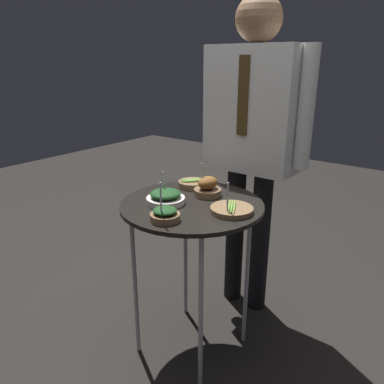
% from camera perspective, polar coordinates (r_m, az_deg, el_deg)
% --- Properties ---
extents(ground_plane, '(8.00, 8.00, 0.00)m').
position_cam_1_polar(ground_plane, '(2.03, -0.00, -22.21)').
color(ground_plane, black).
extents(serving_cart, '(0.63, 0.63, 0.76)m').
position_cam_1_polar(serving_cart, '(1.65, -0.00, -3.75)').
color(serving_cart, black).
rests_on(serving_cart, ground_plane).
extents(bowl_spinach_mid_right, '(0.17, 0.17, 0.13)m').
position_cam_1_polar(bowl_spinach_mid_right, '(1.62, -4.05, -0.83)').
color(bowl_spinach_mid_right, silver).
rests_on(bowl_spinach_mid_right, serving_cart).
extents(bowl_asparagus_back_right, '(0.18, 0.18, 0.14)m').
position_cam_1_polar(bowl_asparagus_back_right, '(1.53, 6.06, -2.65)').
color(bowl_asparagus_back_right, brown).
rests_on(bowl_asparagus_back_right, serving_cart).
extents(bowl_roast_near_rim, '(0.13, 0.13, 0.15)m').
position_cam_1_polar(bowl_roast_near_rim, '(1.70, 2.45, 0.65)').
color(bowl_roast_near_rim, brown).
rests_on(bowl_roast_near_rim, serving_cart).
extents(bowl_asparagus_far_rim, '(0.14, 0.14, 0.04)m').
position_cam_1_polar(bowl_asparagus_far_rim, '(1.83, 0.11, 1.28)').
color(bowl_asparagus_far_rim, brown).
rests_on(bowl_asparagus_far_rim, serving_cart).
extents(bowl_spinach_front_right, '(0.12, 0.12, 0.17)m').
position_cam_1_polar(bowl_spinach_front_right, '(1.45, -4.14, -3.45)').
color(bowl_spinach_front_right, brown).
rests_on(bowl_spinach_front_right, serving_cart).
extents(waiter_figure, '(0.61, 0.23, 1.64)m').
position_cam_1_polar(waiter_figure, '(1.94, 9.30, 10.00)').
color(waiter_figure, black).
rests_on(waiter_figure, ground_plane).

